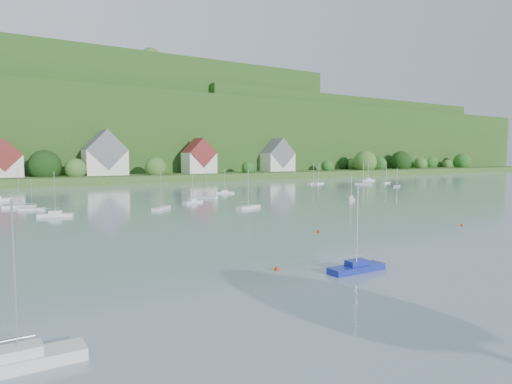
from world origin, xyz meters
TOP-DOWN VIEW (x-y plane):
  - far_shore_strip at (0.00, 200.00)m, footprint 600.00×60.00m
  - forested_ridge at (0.39, 268.57)m, footprint 620.00×181.22m
  - village_building_1 at (-30.00, 189.00)m, footprint 12.00×9.36m
  - village_building_2 at (5.00, 188.00)m, footprint 16.00×11.44m
  - village_building_3 at (45.00, 186.00)m, footprint 13.00×10.40m
  - village_building_4 at (90.00, 190.00)m, footprint 15.00×10.40m
  - near_sailboat_0 at (-35.31, 31.15)m, footprint 6.30×1.79m
  - near_sailboat_1 at (-7.72, 35.72)m, footprint 5.79×1.70m
  - mooring_buoy_0 at (-13.65, 39.99)m, footprint 0.43×0.43m
  - mooring_buoy_2 at (25.05, 46.63)m, footprint 0.39×0.39m
  - mooring_buoy_3 at (2.74, 53.54)m, footprint 0.47×0.47m
  - far_sailboat_cluster at (13.78, 115.51)m, footprint 195.41×69.04m

SIDE VIEW (x-z plane):
  - mooring_buoy_0 at x=-13.65m, z-range -0.21..0.21m
  - mooring_buoy_2 at x=25.05m, z-range -0.19..0.19m
  - mooring_buoy_3 at x=2.74m, z-range -0.24..0.24m
  - far_sailboat_cluster at x=13.78m, z-range -3.98..4.73m
  - near_sailboat_1 at x=-7.72m, z-range -3.46..4.32m
  - near_sailboat_0 at x=-35.31m, z-range -3.80..4.69m
  - far_shore_strip at x=0.00m, z-range 0.00..3.00m
  - village_building_1 at x=-30.00m, z-range 1.75..15.75m
  - village_building_3 at x=45.00m, z-range 1.68..17.18m
  - village_building_4 at x=90.00m, z-range 1.34..17.84m
  - village_building_2 at x=5.00m, z-range 1.27..19.27m
  - forested_ridge at x=0.39m, z-range -12.06..57.83m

